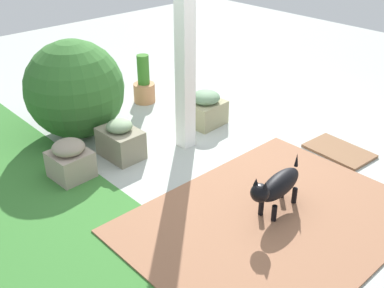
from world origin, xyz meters
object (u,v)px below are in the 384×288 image
terracotta_pot_tall (144,86)px  doormat (339,151)px  stone_planter_nearest (206,109)px  porch_pillar (185,48)px  dog (277,186)px  stone_planter_mid (121,140)px  stone_planter_far (70,160)px  round_shrub (75,89)px

terracotta_pot_tall → doormat: 2.59m
stone_planter_nearest → porch_pillar: bearing=113.9°
doormat → porch_pillar: bearing=41.7°
dog → doormat: dog is taller
stone_planter_mid → doormat: size_ratio=0.70×
stone_planter_far → dog: 1.97m
stone_planter_nearest → terracotta_pot_tall: bearing=6.8°
stone_planter_far → dog: bearing=-149.7°
stone_planter_mid → stone_planter_far: (-0.00, 0.59, 0.00)m
stone_planter_far → dog: (-1.70, -0.99, 0.08)m
porch_pillar → round_shrub: bearing=34.8°
stone_planter_nearest → doormat: bearing=-158.7°
round_shrub → dog: round_shrub is taller
stone_planter_far → round_shrub: (0.75, -0.53, 0.36)m
round_shrub → doormat: round_shrub is taller
terracotta_pot_tall → dog: (-2.68, 0.65, 0.04)m
stone_planter_nearest → dog: 1.83m
stone_planter_far → doormat: bearing=-122.7°
round_shrub → terracotta_pot_tall: size_ratio=1.72×
round_shrub → stone_planter_mid: bearing=-175.9°
porch_pillar → stone_planter_far: size_ratio=5.54×
stone_planter_far → terracotta_pot_tall: 1.92m
stone_planter_nearest → stone_planter_far: bearing=88.7°
stone_planter_nearest → doormat: size_ratio=0.67×
stone_planter_nearest → stone_planter_far: 1.77m
dog → round_shrub: bearing=10.7°
porch_pillar → dog: 1.67m
stone_planter_nearest → stone_planter_mid: stone_planter_nearest is taller
stone_planter_nearest → dog: (-1.66, 0.77, 0.07)m
round_shrub → dog: 2.51m
stone_planter_nearest → terracotta_pot_tall: 1.03m
stone_planter_nearest → round_shrub: bearing=57.4°
round_shrub → stone_planter_nearest: bearing=-122.6°
stone_planter_nearest → stone_planter_mid: bearing=88.0°
round_shrub → porch_pillar: bearing=-145.2°
stone_planter_mid → stone_planter_nearest: bearing=-92.0°
round_shrub → doormat: bearing=-141.3°
stone_planter_far → round_shrub: 0.99m
round_shrub → stone_planter_far: bearing=144.7°
stone_planter_mid → round_shrub: 0.83m
stone_planter_mid → terracotta_pot_tall: size_ratio=0.74×
porch_pillar → stone_planter_nearest: porch_pillar is taller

